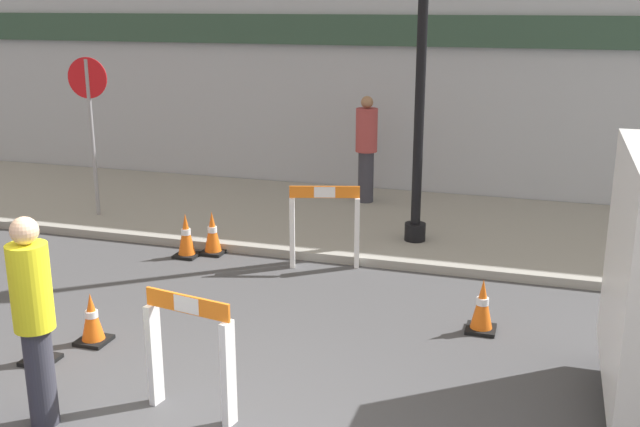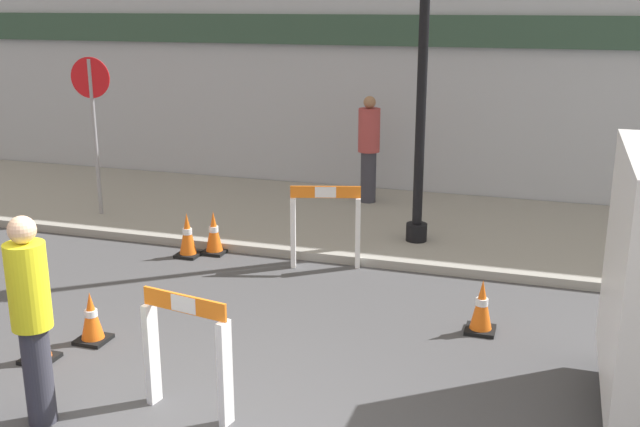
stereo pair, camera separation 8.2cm
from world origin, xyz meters
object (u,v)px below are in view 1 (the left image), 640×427
object	(u,v)px
streetlamp_post	(423,4)
person_pedestrian	(366,146)
stop_sign	(90,111)
person_worker	(34,315)

from	to	relation	value
streetlamp_post	person_pedestrian	distance (m)	3.06
person_pedestrian	streetlamp_post	bearing A→B (deg)	139.11
stop_sign	person_worker	xyz separation A→B (m)	(2.85, -5.11, -0.76)
stop_sign	streetlamp_post	bearing A→B (deg)	173.04
streetlamp_post	person_pedestrian	bearing A→B (deg)	122.39
streetlamp_post	person_pedestrian	world-z (taller)	streetlamp_post
stop_sign	person_pedestrian	bearing A→B (deg)	-161.15
stop_sign	person_worker	world-z (taller)	stop_sign
person_worker	person_pedestrian	xyz separation A→B (m)	(0.88, 7.06, 0.10)
streetlamp_post	person_worker	bearing A→B (deg)	-111.03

